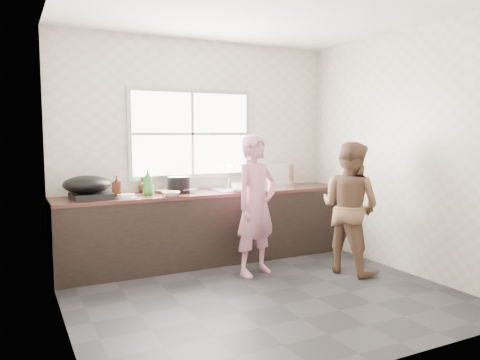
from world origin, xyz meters
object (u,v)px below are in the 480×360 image
bottle_green (148,182)px  dish_rack (276,174)px  bowl_mince (171,194)px  pot_lid_right (100,195)px  woman (256,210)px  bottle_brown_tall (117,186)px  plate_food (126,195)px  bowl_crabs (241,187)px  person_side (350,207)px  glass_jar (151,190)px  bowl_held (238,189)px  black_pot (179,185)px  wok (87,184)px  pot_lid_left (126,198)px  cutting_board (169,191)px  bottle_brown_short (144,186)px  burner (91,196)px

bottle_green → dish_rack: (1.79, 0.16, 0.00)m
bowl_mince → dish_rack: (1.59, 0.38, 0.13)m
dish_rack → pot_lid_right: dish_rack is taller
woman → bottle_brown_tall: size_ratio=7.19×
plate_food → bowl_crabs: bearing=-3.7°
bottle_brown_tall → woman: bearing=-32.9°
person_side → dish_rack: person_side is taller
woman → glass_jar: (-0.96, 0.77, 0.19)m
person_side → dish_rack: 1.32m
bowl_held → dish_rack: 0.86m
pot_lid_right → black_pot: bearing=-11.8°
bottle_brown_tall → wok: (-0.35, -0.15, 0.05)m
bowl_mince → wok: size_ratio=0.40×
person_side → bowl_crabs: size_ratio=7.33×
pot_lid_right → bowl_crabs: bearing=-8.9°
dish_rack → pot_lid_right: bearing=-162.6°
woman → pot_lid_right: size_ratio=5.40×
person_side → black_pot: person_side is taller
bottle_brown_tall → pot_lid_left: bearing=-84.7°
cutting_board → bowl_mince: bearing=-104.6°
bowl_crabs → bottle_brown_tall: bearing=173.1°
woman → bowl_mince: (-0.81, 0.50, 0.16)m
bottle_brown_short → woman: bearing=-43.4°
person_side → bottle_brown_tall: (-2.30, 1.26, 0.23)m
glass_jar → pot_lid_left: (-0.34, -0.22, -0.04)m
bowl_crabs → bottle_brown_tall: size_ratio=1.00×
pot_lid_left → person_side: bearing=-22.7°
black_pot → glass_jar: 0.33m
bottle_green → pot_lid_right: (-0.49, 0.22, -0.14)m
cutting_board → plate_food: (-0.52, -0.04, -0.01)m
cutting_board → bottle_brown_short: bearing=154.8°
bowl_crabs → person_side: bearing=-53.1°
person_side → cutting_board: bearing=35.7°
woman → bowl_crabs: (0.16, 0.68, 0.17)m
woman → bottle_green: bearing=127.0°
cutting_board → bottle_brown_tall: bottle_brown_tall is taller
pot_lid_right → burner: bearing=-118.6°
cutting_board → bottle_brown_tall: (-0.60, 0.05, 0.08)m
bottle_brown_tall → dish_rack: dish_rack is taller
person_side → bottle_green: person_side is taller
dish_rack → pot_lid_right: size_ratio=1.51×
person_side → bowl_held: (-0.95, 0.90, 0.16)m
bowl_held → plate_food: bearing=168.0°
bowl_crabs → pot_lid_right: 1.68m
bowl_mince → pot_lid_left: size_ratio=0.87×
cutting_board → bottle_brown_short: size_ratio=2.19×
bowl_held → pot_lid_left: 1.32m
bowl_crabs → plate_food: 1.41m
plate_food → wok: bearing=-171.5°
black_pot → bottle_green: bearing=-173.9°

